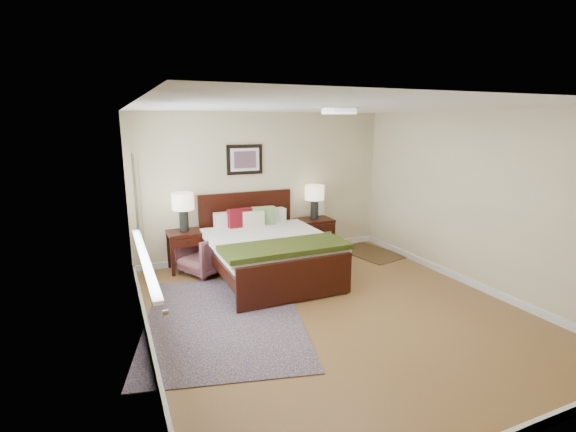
{
  "coord_description": "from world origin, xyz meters",
  "views": [
    {
      "loc": [
        -2.5,
        -4.26,
        2.34
      ],
      "look_at": [
        -0.22,
        0.96,
        1.05
      ],
      "focal_mm": 26.0,
      "sensor_mm": 36.0,
      "label": 1
    }
  ],
  "objects_px": {
    "nightstand_left": "(185,239)",
    "lamp_left": "(183,205)",
    "nightstand_right": "(314,232)",
    "armchair": "(205,253)",
    "lamp_right": "(315,195)",
    "bed": "(267,243)",
    "rug_persian": "(224,319)"
  },
  "relations": [
    {
      "from": "nightstand_right",
      "to": "lamp_right",
      "type": "relative_size",
      "value": 1.03
    },
    {
      "from": "nightstand_left",
      "to": "lamp_left",
      "type": "bearing_deg",
      "value": 90.0
    },
    {
      "from": "nightstand_right",
      "to": "rug_persian",
      "type": "relative_size",
      "value": 0.24
    },
    {
      "from": "bed",
      "to": "nightstand_right",
      "type": "height_order",
      "value": "bed"
    },
    {
      "from": "bed",
      "to": "nightstand_left",
      "type": "distance_m",
      "value": 1.35
    },
    {
      "from": "lamp_right",
      "to": "rug_persian",
      "type": "bearing_deg",
      "value": -138.6
    },
    {
      "from": "armchair",
      "to": "bed",
      "type": "bearing_deg",
      "value": 29.89
    },
    {
      "from": "lamp_right",
      "to": "nightstand_right",
      "type": "bearing_deg",
      "value": -90.0
    },
    {
      "from": "nightstand_right",
      "to": "armchair",
      "type": "relative_size",
      "value": 0.88
    },
    {
      "from": "bed",
      "to": "lamp_left",
      "type": "bearing_deg",
      "value": 143.03
    },
    {
      "from": "lamp_left",
      "to": "lamp_right",
      "type": "height_order",
      "value": "lamp_left"
    },
    {
      "from": "nightstand_right",
      "to": "lamp_left",
      "type": "distance_m",
      "value": 2.41
    },
    {
      "from": "bed",
      "to": "armchair",
      "type": "distance_m",
      "value": 1.03
    },
    {
      "from": "bed",
      "to": "lamp_left",
      "type": "distance_m",
      "value": 1.47
    },
    {
      "from": "bed",
      "to": "armchair",
      "type": "relative_size",
      "value": 2.98
    },
    {
      "from": "lamp_left",
      "to": "armchair",
      "type": "bearing_deg",
      "value": -47.75
    },
    {
      "from": "bed",
      "to": "rug_persian",
      "type": "distance_m",
      "value": 1.61
    },
    {
      "from": "lamp_left",
      "to": "bed",
      "type": "bearing_deg",
      "value": -36.97
    },
    {
      "from": "nightstand_left",
      "to": "bed",
      "type": "bearing_deg",
      "value": -36.24
    },
    {
      "from": "bed",
      "to": "rug_persian",
      "type": "height_order",
      "value": "bed"
    },
    {
      "from": "lamp_right",
      "to": "armchair",
      "type": "bearing_deg",
      "value": -172.57
    },
    {
      "from": "lamp_left",
      "to": "armchair",
      "type": "relative_size",
      "value": 0.85
    },
    {
      "from": "bed",
      "to": "armchair",
      "type": "height_order",
      "value": "bed"
    },
    {
      "from": "lamp_left",
      "to": "lamp_right",
      "type": "xyz_separation_m",
      "value": [
        2.32,
        0.0,
        -0.02
      ]
    },
    {
      "from": "lamp_right",
      "to": "armchair",
      "type": "distance_m",
      "value": 2.21
    },
    {
      "from": "nightstand_left",
      "to": "lamp_left",
      "type": "distance_m",
      "value": 0.56
    },
    {
      "from": "lamp_right",
      "to": "rug_persian",
      "type": "xyz_separation_m",
      "value": [
        -2.23,
        -1.96,
        -1.05
      ]
    },
    {
      "from": "nightstand_right",
      "to": "bed",
      "type": "bearing_deg",
      "value": -146.69
    },
    {
      "from": "bed",
      "to": "nightstand_right",
      "type": "xyz_separation_m",
      "value": [
        1.23,
        0.81,
        -0.14
      ]
    },
    {
      "from": "nightstand_right",
      "to": "armchair",
      "type": "distance_m",
      "value": 2.09
    },
    {
      "from": "rug_persian",
      "to": "armchair",
      "type": "bearing_deg",
      "value": 98.64
    },
    {
      "from": "bed",
      "to": "rug_persian",
      "type": "relative_size",
      "value": 0.82
    }
  ]
}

